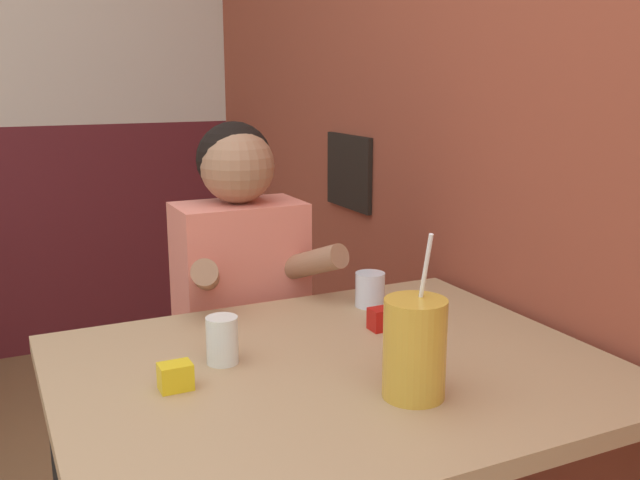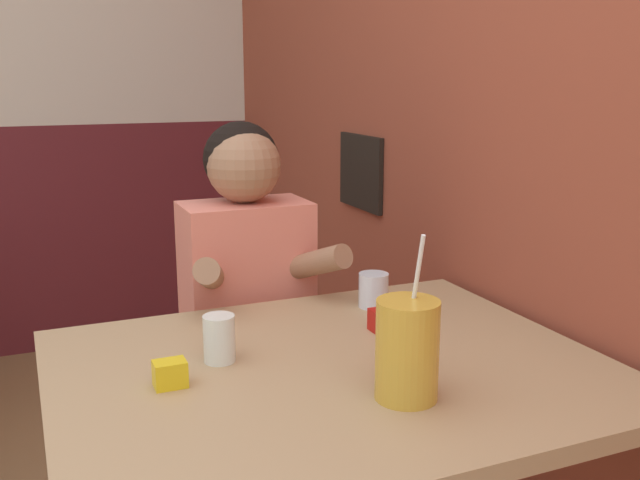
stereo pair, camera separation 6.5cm
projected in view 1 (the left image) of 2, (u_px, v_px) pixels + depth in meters
brick_wall_right at (362, 68)px, 2.40m from camera, size 0.08×4.77×2.70m
main_table at (335, 394)px, 1.44m from camera, size 1.08×0.87×0.77m
person_seated at (242, 332)px, 1.98m from camera, size 0.42×0.40×1.21m
cocktail_pitcher at (415, 348)px, 1.26m from camera, size 0.11×0.11×0.30m
glass_near_pitcher at (370, 289)px, 1.77m from camera, size 0.07×0.07×0.09m
glass_center at (222, 340)px, 1.42m from camera, size 0.06×0.06×0.10m
condiment_ketchup at (383, 319)px, 1.61m from camera, size 0.06×0.04×0.05m
condiment_mustard at (175, 376)px, 1.30m from camera, size 0.06×0.04×0.05m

